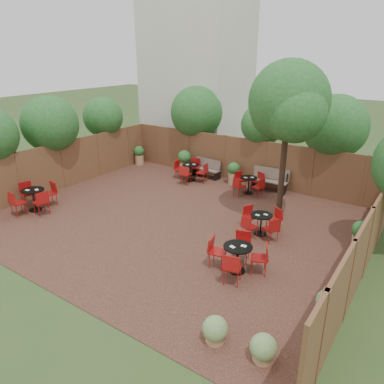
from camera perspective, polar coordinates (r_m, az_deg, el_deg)
The scene contains 13 objects.
ground at distance 12.90m, azimuth -2.35°, elevation -4.54°, with size 80.00×80.00×0.00m, color #354F23.
courtyard_paving at distance 12.90m, azimuth -2.35°, elevation -4.50°, with size 12.00×10.00×0.02m, color #351D15.
fence_back at distance 16.56m, azimuth 8.00°, elevation 4.83°, with size 12.00×0.08×2.00m, color brown.
fence_left at distance 16.62m, azimuth -19.29°, elevation 3.90°, with size 0.08×10.00×2.00m, color brown.
fence_right at distance 10.40m, azimuth 25.37°, elevation -7.21°, with size 0.08×10.00×2.00m, color brown.
neighbour_building at distance 20.83m, azimuth 0.80°, elevation 16.73°, with size 5.00×4.00×8.00m, color beige.
overhang_foliage at distance 15.17m, azimuth 0.20°, elevation 10.11°, with size 15.47×10.62×2.52m.
courtyard_tree at distance 12.43m, azimuth 14.59°, elevation 12.75°, with size 2.73×2.63×5.35m.
park_bench_left at distance 17.18m, azimuth 2.31°, elevation 3.73°, with size 1.41×0.57×0.85m.
park_bench_right at distance 15.82m, azimuth 11.93°, elevation 1.93°, with size 1.57×0.62×0.95m.
bistro_tables at distance 13.38m, azimuth -2.17°, elevation -1.43°, with size 9.72×7.65×0.93m.
planters at distance 16.10m, azimuth 2.72°, elevation 2.98°, with size 11.83×3.67×1.14m.
low_shrubs at distance 8.27m, azimuth 13.05°, elevation -19.15°, with size 2.23×2.67×0.63m.
Camera 1 is at (7.00, -9.29, 5.57)m, focal length 34.56 mm.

